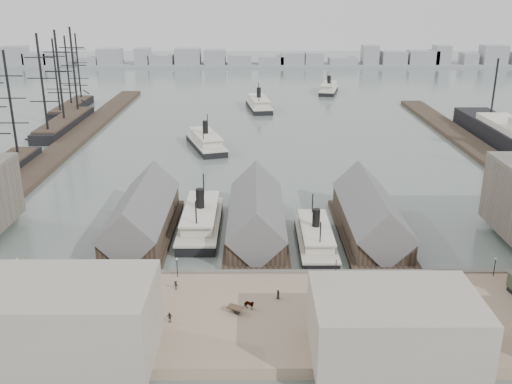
{
  "coord_description": "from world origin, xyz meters",
  "views": [
    {
      "loc": [
        -0.38,
        -103.61,
        53.07
      ],
      "look_at": [
        0.0,
        30.0,
        6.0
      ],
      "focal_mm": 40.0,
      "sensor_mm": 36.0,
      "label": 1
    }
  ],
  "objects_px": {
    "horse_cart_left": "(88,293)",
    "horse_cart_center": "(245,306)",
    "ferry_docked_west": "(201,220)",
    "horse_cart_right": "(384,320)"
  },
  "relations": [
    {
      "from": "ferry_docked_west",
      "to": "horse_cart_right",
      "type": "height_order",
      "value": "ferry_docked_west"
    },
    {
      "from": "ferry_docked_west",
      "to": "horse_cart_left",
      "type": "height_order",
      "value": "ferry_docked_west"
    },
    {
      "from": "horse_cart_center",
      "to": "horse_cart_right",
      "type": "bearing_deg",
      "value": -75.27
    },
    {
      "from": "horse_cart_left",
      "to": "horse_cart_right",
      "type": "distance_m",
      "value": 51.25
    },
    {
      "from": "ferry_docked_west",
      "to": "horse_cart_left",
      "type": "xyz_separation_m",
      "value": [
        -16.88,
        -35.11,
        0.32
      ]
    },
    {
      "from": "horse_cart_left",
      "to": "horse_cart_center",
      "type": "xyz_separation_m",
      "value": [
        27.92,
        -4.34,
        0.02
      ]
    },
    {
      "from": "horse_cart_left",
      "to": "horse_cart_right",
      "type": "height_order",
      "value": "horse_cart_left"
    },
    {
      "from": "horse_cart_center",
      "to": "horse_cart_left",
      "type": "bearing_deg",
      "value": 107.31
    },
    {
      "from": "ferry_docked_west",
      "to": "horse_cart_center",
      "type": "xyz_separation_m",
      "value": [
        11.05,
        -39.45,
        0.34
      ]
    },
    {
      "from": "horse_cart_center",
      "to": "ferry_docked_west",
      "type": "bearing_deg",
      "value": 41.78
    }
  ]
}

